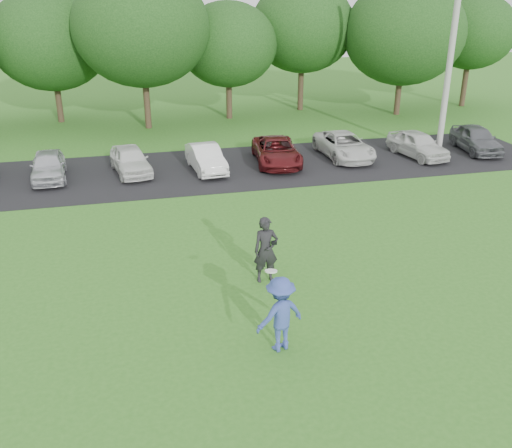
% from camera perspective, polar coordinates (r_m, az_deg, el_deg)
% --- Properties ---
extents(ground, '(100.00, 100.00, 0.00)m').
position_cam_1_polar(ground, '(14.15, 3.37, -10.31)').
color(ground, '#316E1F').
rests_on(ground, ground).
extents(parking_lot, '(32.00, 6.50, 0.03)m').
position_cam_1_polar(parking_lot, '(25.73, -4.97, 5.46)').
color(parking_lot, black).
rests_on(parking_lot, ground).
extents(utility_pole, '(0.28, 0.28, 10.05)m').
position_cam_1_polar(utility_pole, '(28.31, 18.99, 16.36)').
color(utility_pole, '#A3A39D').
rests_on(utility_pole, ground).
extents(frisbee_player, '(1.32, 0.99, 2.07)m').
position_cam_1_polar(frisbee_player, '(12.95, 2.44, -8.99)').
color(frisbee_player, '#374A9B').
rests_on(frisbee_player, ground).
extents(camera_bystander, '(0.69, 0.46, 1.90)m').
position_cam_1_polar(camera_bystander, '(15.75, 1.00, -2.61)').
color(camera_bystander, black).
rests_on(camera_bystander, ground).
extents(parked_cars, '(28.86, 4.68, 1.26)m').
position_cam_1_polar(parked_cars, '(25.61, -4.71, 6.78)').
color(parked_cars, '#5B5E63').
rests_on(parked_cars, parking_lot).
extents(tree_row, '(42.39, 9.85, 8.64)m').
position_cam_1_polar(tree_row, '(34.52, -5.30, 18.27)').
color(tree_row, '#38281C').
rests_on(tree_row, ground).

